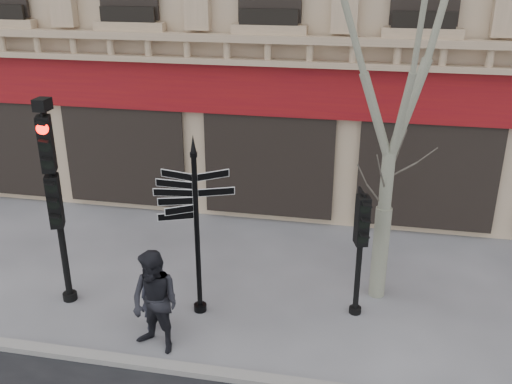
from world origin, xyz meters
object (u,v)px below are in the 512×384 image
traffic_signal_main (53,179)px  plane_tree (401,30)px  pedestrian_b (155,303)px  traffic_signal_secondary (361,233)px  pedestrian_a (155,293)px  fingerpost (195,197)px

traffic_signal_main → plane_tree: plane_tree is taller
plane_tree → pedestrian_b: size_ratio=3.94×
traffic_signal_secondary → plane_tree: plane_tree is taller
pedestrian_a → traffic_signal_main: bearing=129.3°
traffic_signal_secondary → pedestrian_a: (-3.72, -1.26, -1.01)m
traffic_signal_main → plane_tree: size_ratio=0.55×
plane_tree → traffic_signal_main: bearing=-167.0°
fingerpost → traffic_signal_main: bearing=171.1°
pedestrian_b → pedestrian_a: bearing=131.5°
fingerpost → traffic_signal_secondary: 3.20m
traffic_signal_main → traffic_signal_secondary: size_ratio=1.67×
fingerpost → pedestrian_a: fingerpost is taller
traffic_signal_main → pedestrian_a: bearing=-37.7°
traffic_signal_main → pedestrian_b: bearing=-48.8°
traffic_signal_secondary → plane_tree: (0.42, 0.77, 3.65)m
traffic_signal_secondary → pedestrian_b: bearing=-168.0°
fingerpost → pedestrian_a: size_ratio=2.38×
traffic_signal_main → plane_tree: bearing=-9.5°
traffic_signal_secondary → plane_tree: size_ratio=0.33×
fingerpost → plane_tree: bearing=8.7°
fingerpost → traffic_signal_secondary: (3.08, 0.53, -0.70)m
pedestrian_a → pedestrian_b: size_ratio=0.79×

